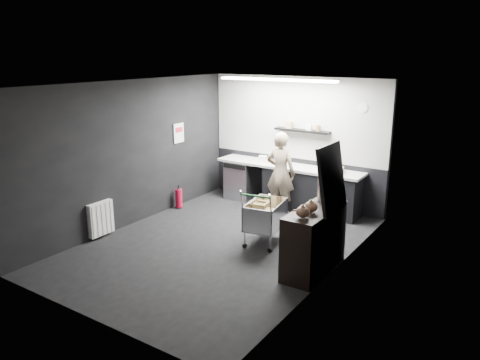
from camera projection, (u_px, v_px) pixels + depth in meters
The scene contains 22 objects.
floor at pixel (220, 244), 7.99m from camera, with size 5.50×5.50×0.00m, color black.
ceiling at pixel (219, 84), 7.28m from camera, with size 5.50×5.50×0.00m, color silver.
wall_back at pixel (296, 141), 9.85m from camera, with size 5.50×5.50×0.00m, color black.
wall_front at pixel (81, 215), 5.42m from camera, with size 5.50×5.50×0.00m, color black.
wall_left at pixel (132, 153), 8.70m from camera, with size 5.50×5.50×0.00m, color black.
wall_right at pixel (335, 187), 6.57m from camera, with size 5.50×5.50×0.00m, color black.
kitchen_wall_panel at pixel (296, 118), 9.70m from camera, with size 3.95×0.02×1.70m, color #B7B7B3.
dado_panel at pixel (294, 181), 10.06m from camera, with size 3.95×0.02×1.00m, color black.
floating_shelf at pixel (302, 131), 9.57m from camera, with size 1.20×0.22×0.04m, color black.
wall_clock at pixel (363, 108), 8.87m from camera, with size 0.20×0.20×0.03m, color white.
poster at pixel (179, 133), 9.68m from camera, with size 0.02×0.30×0.40m, color white.
poster_red_band at pixel (179, 130), 9.66m from camera, with size 0.01×0.22×0.10m, color red.
radiator at pixel (101, 219), 8.21m from camera, with size 0.10×0.50×0.60m, color white.
ceiling_strip at pixel (276, 80), 8.77m from camera, with size 2.40×0.20×0.04m, color white.
prep_counter at pixel (293, 187), 9.75m from camera, with size 3.20×0.61×0.90m.
person at pixel (280, 173), 9.32m from camera, with size 0.61×0.40×1.68m, color beige.
shopping_cart at pixel (265, 217), 7.96m from camera, with size 0.67×0.98×0.98m.
sideboard at pixel (316, 232), 6.90m from camera, with size 0.55×1.29×1.94m.
fire_extinguisher at pixel (179, 197), 9.79m from camera, with size 0.14×0.14×0.48m.
cardboard_box at pixel (331, 170), 9.14m from camera, with size 0.47×0.36×0.09m, color #A08555.
pink_tub at pixel (281, 160), 9.76m from camera, with size 0.20×0.20×0.20m, color silver.
white_container at pixel (263, 159), 9.95m from camera, with size 0.16×0.12×0.14m, color white.
Camera 1 is at (4.36, -6.00, 3.19)m, focal length 35.00 mm.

